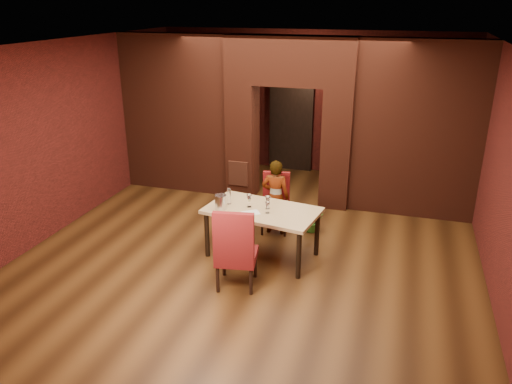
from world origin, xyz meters
TOP-DOWN VIEW (x-y plane):
  - floor at (0.00, 0.00)m, footprint 8.00×8.00m
  - ceiling at (0.00, 0.00)m, footprint 7.00×8.00m
  - wall_back at (0.00, 4.00)m, footprint 7.00×0.04m
  - wall_front at (0.00, -4.00)m, footprint 7.00×0.04m
  - wall_left at (-3.50, 0.00)m, footprint 0.04×8.00m
  - wall_right at (3.50, 0.00)m, footprint 0.04×8.00m
  - pillar_left at (-0.95, 2.00)m, footprint 0.55×0.55m
  - pillar_right at (0.95, 2.00)m, footprint 0.55×0.55m
  - lintel at (0.00, 2.00)m, footprint 2.45×0.55m
  - wing_wall_left at (-2.36, 2.00)m, footprint 2.28×0.35m
  - wing_wall_right at (2.36, 2.00)m, footprint 2.28×0.35m
  - vent_panel at (-0.95, 1.71)m, footprint 0.40×0.03m
  - rear_door at (-0.40, 3.94)m, footprint 0.90×0.08m
  - rear_door_frame at (-0.40, 3.90)m, footprint 1.02×0.04m
  - dining_table at (0.18, -0.44)m, footprint 1.84×1.21m
  - chair_far at (0.14, 0.49)m, footprint 0.53×0.53m
  - chair_near at (0.08, -1.38)m, footprint 0.64×0.64m
  - person_seated at (0.16, 0.44)m, footprint 0.49×0.32m
  - wine_glass_a at (-0.04, -0.42)m, footprint 0.08×0.08m
  - wine_glass_b at (0.25, -0.40)m, footprint 0.08×0.08m
  - wine_glass_c at (0.30, -0.57)m, footprint 0.07×0.07m
  - tasting_sheet at (0.05, -0.64)m, footprint 0.33×0.31m
  - wine_bucket at (-0.43, -0.61)m, footprint 0.18×0.18m
  - water_bottle at (-0.38, -0.39)m, footprint 0.06×0.06m
  - potted_plant at (0.77, 0.66)m, footprint 0.48×0.46m

SIDE VIEW (x-z plane):
  - floor at x=0.00m, z-range 0.00..0.00m
  - potted_plant at x=0.77m, z-range 0.00..0.42m
  - dining_table at x=0.18m, z-range 0.00..0.80m
  - chair_far at x=0.14m, z-range 0.00..1.03m
  - vent_panel at x=-0.95m, z-range 0.30..0.80m
  - chair_near at x=0.08m, z-range 0.00..1.21m
  - person_seated at x=0.16m, z-range 0.00..1.32m
  - tasting_sheet at x=0.05m, z-range 0.80..0.80m
  - wine_glass_c at x=0.30m, z-range 0.80..0.98m
  - wine_glass_b at x=0.25m, z-range 0.80..1.00m
  - wine_glass_a at x=-0.04m, z-range 0.80..1.00m
  - wine_bucket at x=-0.43m, z-range 0.80..1.02m
  - water_bottle at x=-0.38m, z-range 0.80..1.07m
  - rear_door at x=-0.40m, z-range 0.00..2.10m
  - rear_door_frame at x=-0.40m, z-range -0.06..2.16m
  - pillar_left at x=-0.95m, z-range 0.00..2.30m
  - pillar_right at x=0.95m, z-range 0.00..2.30m
  - wall_back at x=0.00m, z-range 0.00..3.20m
  - wall_front at x=0.00m, z-range 0.00..3.20m
  - wall_left at x=-3.50m, z-range 0.00..3.20m
  - wall_right at x=3.50m, z-range 0.00..3.20m
  - wing_wall_left at x=-2.36m, z-range 0.00..3.20m
  - wing_wall_right at x=2.36m, z-range 0.00..3.20m
  - lintel at x=0.00m, z-range 2.30..3.20m
  - ceiling at x=0.00m, z-range 3.18..3.22m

